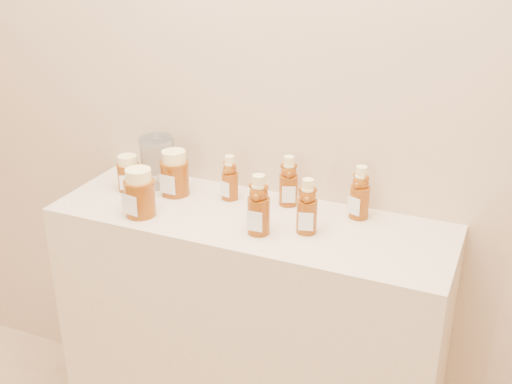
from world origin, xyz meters
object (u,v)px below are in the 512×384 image
at_px(bear_bottle_front_left, 259,201).
at_px(bear_bottle_back_left, 230,175).
at_px(glass_canister, 157,160).
at_px(display_table, 250,341).
at_px(honey_jar_left, 129,173).

bearing_deg(bear_bottle_front_left, bear_bottle_back_left, 131.67).
xyz_separation_m(bear_bottle_front_left, glass_canister, (-0.44, 0.18, -0.01)).
distance_m(display_table, bear_bottle_front_left, 0.56).
distance_m(bear_bottle_back_left, glass_canister, 0.26).
distance_m(display_table, bear_bottle_back_left, 0.55).
bearing_deg(display_table, glass_canister, 164.61).
bearing_deg(glass_canister, honey_jar_left, -132.01).
bearing_deg(bear_bottle_back_left, bear_bottle_front_left, -32.08).
relative_size(honey_jar_left, glass_canister, 0.66).
height_order(display_table, bear_bottle_back_left, bear_bottle_back_left).
bearing_deg(bear_bottle_front_left, display_table, 125.83).
xyz_separation_m(display_table, honey_jar_left, (-0.44, 0.03, 0.51)).
distance_m(bear_bottle_front_left, honey_jar_left, 0.51).
xyz_separation_m(display_table, glass_canister, (-0.37, 0.10, 0.54)).
distance_m(bear_bottle_back_left, bear_bottle_front_left, 0.25).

